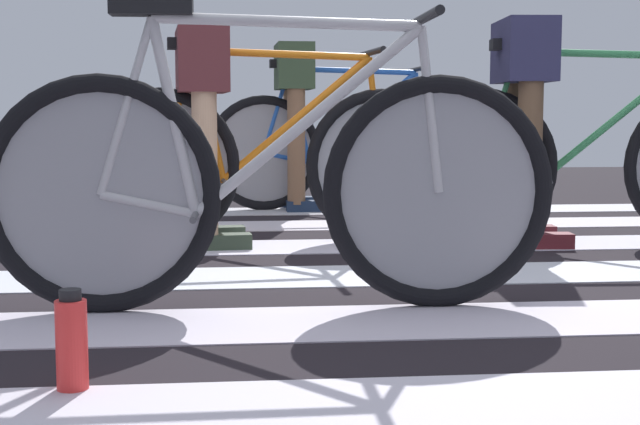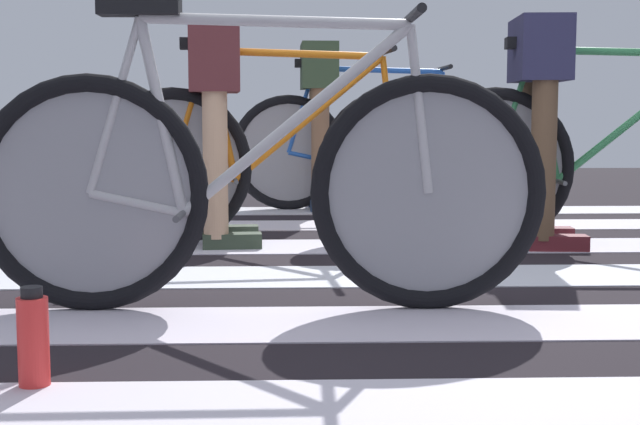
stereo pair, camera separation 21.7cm
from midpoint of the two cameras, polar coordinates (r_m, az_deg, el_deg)
name	(u,v)px [view 1 (the left image)]	position (r m, az deg, el deg)	size (l,w,h in m)	color
ground	(403,292)	(3.10, 3.25, -5.08)	(18.00, 14.00, 0.02)	black
crosswalk_markings	(415,295)	(3.00, 3.96, -5.24)	(5.43, 5.77, 0.00)	#BFB7C4
bicycle_1_of_4	(271,184)	(2.73, -5.39, 1.76)	(1.74, 0.52, 0.93)	black
bicycle_2_of_4	(590,161)	(4.29, 15.29, 3.16)	(1.74, 0.52, 0.93)	black
cyclist_2_of_4	(524,100)	(4.20, 11.30, 6.94)	(0.34, 0.43, 1.02)	brown
bicycle_3_of_4	(272,161)	(4.15, -4.52, 3.27)	(1.73, 0.52, 0.93)	black
cyclist_3_of_4	(203,107)	(4.13, -8.87, 6.59)	(0.34, 0.43, 0.97)	tan
bicycle_4_of_4	(344,148)	(5.69, 0.44, 4.06)	(1.74, 0.52, 0.93)	black
cyclist_4_of_4	(295,103)	(5.66, -2.70, 6.90)	(0.32, 0.42, 1.03)	brown
water_bottle	(72,343)	(2.06, -18.36, -7.86)	(0.07, 0.07, 0.22)	red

